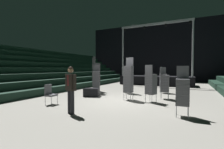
{
  "coord_description": "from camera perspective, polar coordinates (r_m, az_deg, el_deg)",
  "views": [
    {
      "loc": [
        3.2,
        -7.66,
        1.7
      ],
      "look_at": [
        -0.32,
        -0.56,
        1.4
      ],
      "focal_mm": 25.43,
      "sensor_mm": 36.0,
      "label": 1
    }
  ],
  "objects": [
    {
      "name": "chair_stack_front_left",
      "position": [
        10.81,
        -5.67,
        -1.64
      ],
      "size": [
        0.59,
        0.59,
        1.96
      ],
      "rotation": [
        0.0,
        0.0,
        3.59
      ],
      "color": "#B2B5BA",
      "rests_on": "ground_plane"
    },
    {
      "name": "chair_stack_rear_left",
      "position": [
        9.31,
        18.4,
        -2.87
      ],
      "size": [
        0.47,
        0.47,
        1.79
      ],
      "rotation": [
        0.0,
        0.0,
        4.78
      ],
      "color": "#B2B5BA",
      "rests_on": "ground_plane"
    },
    {
      "name": "chair_stack_mid_left",
      "position": [
        6.13,
        24.0,
        -5.5
      ],
      "size": [
        0.47,
        0.47,
        1.79
      ],
      "rotation": [
        0.0,
        0.0,
        3.2
      ],
      "color": "#B2B5BA",
      "rests_on": "ground_plane"
    },
    {
      "name": "ground_plane",
      "position": [
        8.48,
        3.66,
        -9.75
      ],
      "size": [
        22.0,
        30.0,
        0.1
      ],
      "primitive_type": "cube",
      "color": "gray"
    },
    {
      "name": "stage_riser",
      "position": [
        17.19,
        15.59,
        -1.6
      ],
      "size": [
        7.21,
        2.56,
        6.14
      ],
      "color": "black",
      "rests_on": "ground_plane"
    },
    {
      "name": "man_with_tie",
      "position": [
        6.12,
        -14.62,
        -4.38
      ],
      "size": [
        0.57,
        0.34,
        1.77
      ],
      "rotation": [
        0.0,
        0.0,
        2.84
      ],
      "color": "black",
      "rests_on": "ground_plane"
    },
    {
      "name": "chair_stack_front_right",
      "position": [
        11.92,
        -5.72,
        0.13
      ],
      "size": [
        0.59,
        0.59,
        2.56
      ],
      "rotation": [
        0.0,
        0.0,
        5.8
      ],
      "color": "#B2B5BA",
      "rests_on": "ground_plane"
    },
    {
      "name": "loose_chair_near_man",
      "position": [
        8.1,
        -21.36,
        -6.25
      ],
      "size": [
        0.46,
        0.46,
        0.95
      ],
      "rotation": [
        0.0,
        0.0,
        4.76
      ],
      "color": "#B2B5BA",
      "rests_on": "ground_plane"
    },
    {
      "name": "chair_stack_mid_centre",
      "position": [
        8.63,
        5.91,
        -1.48
      ],
      "size": [
        0.44,
        0.44,
        2.31
      ],
      "rotation": [
        0.0,
        0.0,
        3.13
      ],
      "color": "#B2B5BA",
      "rests_on": "ground_plane"
    },
    {
      "name": "chair_stack_rear_centre",
      "position": [
        11.62,
        17.9,
        -1.88
      ],
      "size": [
        0.54,
        0.54,
        1.79
      ],
      "rotation": [
        0.0,
        0.0,
        3.42
      ],
      "color": "#B2B5BA",
      "rests_on": "ground_plane"
    },
    {
      "name": "equipment_road_case",
      "position": [
        9.79,
        -7.34,
        -6.39
      ],
      "size": [
        1.05,
        0.86,
        0.49
      ],
      "primitive_type": "cube",
      "rotation": [
        0.0,
        0.0,
        0.33
      ],
      "color": "black",
      "rests_on": "ground_plane"
    },
    {
      "name": "chair_stack_mid_right",
      "position": [
        8.22,
        13.79,
        -3.18
      ],
      "size": [
        0.57,
        0.57,
        1.88
      ],
      "rotation": [
        0.0,
        0.0,
        5.9
      ],
      "color": "#B2B5BA",
      "rests_on": "ground_plane"
    },
    {
      "name": "chair_stack_rear_right",
      "position": [
        10.86,
        5.88,
        -1.85
      ],
      "size": [
        0.58,
        0.58,
        1.88
      ],
      "rotation": [
        0.0,
        0.0,
        2.01
      ],
      "color": "#B2B5BA",
      "rests_on": "ground_plane"
    },
    {
      "name": "bleacher_bank_left",
      "position": [
        14.15,
        -25.97,
        2.35
      ],
      "size": [
        6.0,
        24.0,
        3.6
      ],
      "rotation": [
        0.0,
        0.0,
        1.57
      ],
      "color": "black",
      "rests_on": "ground_plane"
    },
    {
      "name": "arena_end_wall",
      "position": [
        23.0,
        18.4,
        7.79
      ],
      "size": [
        22.0,
        0.3,
        8.0
      ],
      "primitive_type": "cube",
      "color": "black",
      "rests_on": "ground_plane"
    }
  ]
}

